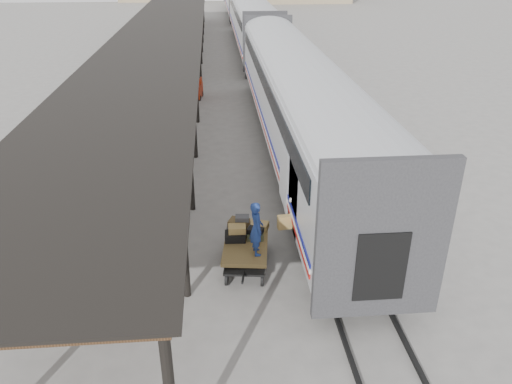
{
  "coord_description": "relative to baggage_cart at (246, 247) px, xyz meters",
  "views": [
    {
      "loc": [
        -0.42,
        -13.1,
        8.57
      ],
      "look_at": [
        0.77,
        0.77,
        1.7
      ],
      "focal_mm": 35.0,
      "sensor_mm": 36.0,
      "label": 1
    }
  ],
  "objects": [
    {
      "name": "ground",
      "position": [
        -0.35,
        0.72,
        -0.65
      ],
      "size": [
        160.0,
        160.0,
        0.0
      ],
      "primitive_type": "plane",
      "color": "slate",
      "rests_on": "ground"
    },
    {
      "name": "train",
      "position": [
        2.85,
        34.52,
        2.04
      ],
      "size": [
        3.45,
        76.01,
        4.01
      ],
      "color": "silver",
      "rests_on": "ground"
    },
    {
      "name": "canopy",
      "position": [
        -3.75,
        24.72,
        3.36
      ],
      "size": [
        4.9,
        64.3,
        4.15
      ],
      "color": "#422B19",
      "rests_on": "ground"
    },
    {
      "name": "rails",
      "position": [
        2.85,
        34.72,
        -0.59
      ],
      "size": [
        1.54,
        150.0,
        0.12
      ],
      "color": "black",
      "rests_on": "ground"
    },
    {
      "name": "baggage_cart",
      "position": [
        0.0,
        0.0,
        0.0
      ],
      "size": [
        1.54,
        2.54,
        0.86
      ],
      "rotation": [
        0.0,
        0.0,
        -0.13
      ],
      "color": "brown",
      "rests_on": "ground"
    },
    {
      "name": "suitcase_stack",
      "position": [
        -0.05,
        0.36,
        0.41
      ],
      "size": [
        1.38,
        1.1,
        0.56
      ],
      "rotation": [
        0.0,
        0.0,
        -0.13
      ],
      "color": "#3E3F41",
      "rests_on": "baggage_cart"
    },
    {
      "name": "luggage_tug",
      "position": [
        -1.94,
        18.54,
        -0.09
      ],
      "size": [
        1.01,
        1.47,
        1.21
      ],
      "rotation": [
        0.0,
        0.0,
        -0.14
      ],
      "color": "maroon",
      "rests_on": "ground"
    },
    {
      "name": "porter",
      "position": [
        0.25,
        -0.65,
        1.0
      ],
      "size": [
        0.45,
        0.62,
        1.58
      ],
      "primitive_type": "imported",
      "rotation": [
        0.0,
        0.0,
        1.7
      ],
      "color": "navy",
      "rests_on": "baggage_cart"
    },
    {
      "name": "pedestrian",
      "position": [
        -3.16,
        15.07,
        0.13
      ],
      "size": [
        0.99,
        0.71,
        1.55
      ],
      "primitive_type": "imported",
      "rotation": [
        0.0,
        0.0,
        2.74
      ],
      "color": "black",
      "rests_on": "ground"
    }
  ]
}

